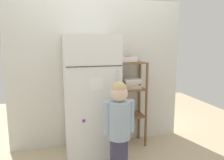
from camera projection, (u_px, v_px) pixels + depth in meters
ground_plane at (104, 153)px, 3.07m from camera, size 6.00×6.00×0.00m
kitchen_wall_back at (98, 74)px, 3.24m from camera, size 2.52×0.03×2.09m
refrigerator at (91, 97)px, 2.91m from camera, size 0.66×0.67×1.59m
child_standing at (119, 120)px, 2.46m from camera, size 0.35×0.26×1.09m
pantry_shelf_unit at (130, 94)px, 3.22m from camera, size 0.43×0.30×1.22m
fruit_bin at (128, 59)px, 3.15m from camera, size 0.23×0.19×0.09m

